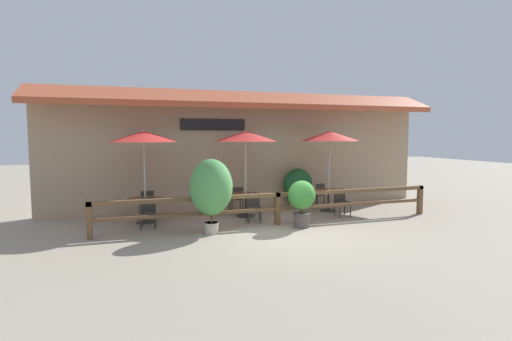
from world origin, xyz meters
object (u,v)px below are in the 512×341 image
Objects in this scene: dining_table_far at (329,194)px; chair_middle_wallside at (237,198)px; patio_umbrella_middle at (245,136)px; potted_plant_small_flowering at (298,186)px; potted_plant_broad_leaf at (302,199)px; chair_near_streetside at (148,211)px; potted_plant_tall_tropical at (211,188)px; chair_far_wallside at (318,194)px; dining_table_near at (145,203)px; dining_table_middle at (246,198)px; patio_umbrella_near at (144,136)px; chair_middle_streetside at (254,205)px; chair_near_wallside at (147,202)px; patio_umbrella_far at (329,136)px; chair_far_streetside at (341,201)px.

chair_middle_wallside is at bearing 164.04° from dining_table_far.
potted_plant_small_flowering is at bearing 23.73° from patio_umbrella_middle.
chair_near_streetside is at bearing 162.70° from potted_plant_broad_leaf.
potted_plant_broad_leaf is 3.30m from potted_plant_small_flowering.
chair_near_streetside is 0.43× the size of potted_plant_tall_tropical.
chair_far_wallside is 0.43× the size of potted_plant_tall_tropical.
dining_table_near is 3.14m from dining_table_middle.
patio_umbrella_near is 1.98× the size of potted_plant_small_flowering.
dining_table_middle is at bearing 117.39° from potted_plant_broad_leaf.
potted_plant_broad_leaf is (4.19, -2.07, -1.77)m from patio_umbrella_near.
potted_plant_small_flowering reaches higher than chair_near_streetside.
potted_plant_small_flowering is (3.87, 2.94, -0.46)m from potted_plant_tall_tropical.
chair_near_streetside is 3.12m from chair_middle_streetside.
patio_umbrella_near is 3.21× the size of chair_middle_wallside.
potted_plant_broad_leaf reaches higher than chair_near_wallside.
patio_umbrella_middle is 3.12m from potted_plant_small_flowering.
patio_umbrella_far is 1.39× the size of potted_plant_tall_tropical.
potted_plant_small_flowering reaches higher than chair_middle_streetside.
potted_plant_small_flowering is (2.32, 1.02, -1.82)m from patio_umbrella_middle.
chair_far_streetside is at bearing 154.03° from chair_middle_wallside.
chair_far_streetside is at bearing -88.20° from patio_umbrella_far.
potted_plant_tall_tropical is (-4.57, -1.03, 0.74)m from chair_far_streetside.
chair_near_wallside is 0.31× the size of patio_umbrella_far.
potted_plant_broad_leaf reaches higher than dining_table_far.
patio_umbrella_middle reaches higher than chair_far_streetside.
dining_table_middle is 0.83m from chair_middle_streetside.
dining_table_near is at bearing 179.05° from patio_umbrella_far.
chair_near_streetside is 2.10m from potted_plant_tall_tropical.
patio_umbrella_near is 1.39× the size of potted_plant_tall_tropical.
potted_plant_broad_leaf is 0.95× the size of potted_plant_small_flowering.
chair_middle_streetside is 1.00× the size of chair_far_streetside.
patio_umbrella_middle reaches higher than dining_table_near.
potted_plant_small_flowering is (-0.70, 0.25, 0.28)m from chair_far_wallside.
patio_umbrella_middle reaches higher than chair_middle_wallside.
patio_umbrella_middle is 2.26m from chair_middle_streetside.
chair_near_wallside and chair_far_wallside have the same top height.
dining_table_middle is at bearing 165.29° from chair_far_streetside.
chair_middle_wallside is at bearing 95.07° from patio_umbrella_middle.
potted_plant_small_flowering is (-0.67, 1.08, -1.82)m from patio_umbrella_far.
potted_plant_broad_leaf is (-1.95, -1.97, 0.24)m from dining_table_far.
potted_plant_tall_tropical reaches higher than chair_middle_streetside.
dining_table_near is 2.61m from potted_plant_tall_tropical.
patio_umbrella_middle is 2.01m from dining_table_middle.
chair_near_wallside is 6.12m from dining_table_far.
chair_far_wallside is (3.02, 0.77, -0.09)m from dining_table_middle.
chair_far_wallside is at bearing 173.83° from chair_near_wallside.
chair_middle_wallside is at bearing 174.31° from chair_near_wallside.
patio_umbrella_middle reaches higher than dining_table_middle.
dining_table_far is at bearing 26.60° from chair_middle_streetside.
potted_plant_broad_leaf reaches higher than chair_near_streetside.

